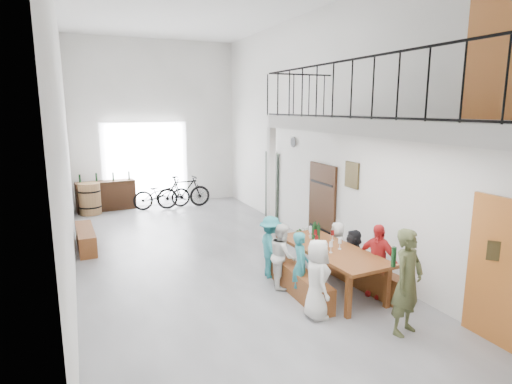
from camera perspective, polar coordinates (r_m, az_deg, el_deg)
name	(u,v)px	position (r m, az deg, el deg)	size (l,w,h in m)	color
floor	(209,258)	(9.69, -6.24, -8.69)	(12.00, 12.00, 0.00)	slate
room_walls	(206,94)	(9.12, -6.73, 12.81)	(12.00, 12.00, 12.00)	white
gateway_portal	(146,164)	(14.96, -14.50, 3.61)	(2.80, 0.08, 2.80)	white
right_wall_decor	(365,186)	(8.81, 14.29, 0.75)	(0.07, 8.28, 5.07)	#A95B22
balcony	(380,128)	(7.25, 16.23, 8.19)	(1.52, 5.62, 4.00)	silver
tasting_table	(331,253)	(7.93, 10.00, -7.97)	(1.12, 2.42, 0.79)	brown
bench_inner	(298,282)	(7.84, 5.69, -11.82)	(0.32, 1.99, 0.46)	brown
bench_wall	(360,274)	(8.36, 13.65, -10.54)	(0.27, 2.06, 0.47)	brown
tableware	(319,235)	(8.22, 8.44, -5.63)	(0.52, 1.07, 0.35)	black
side_bench	(86,239)	(10.94, -21.76, -5.78)	(0.37, 1.71, 0.48)	brown
oak_barrel	(90,199)	(14.30, -21.28, -0.84)	(0.67, 0.67, 0.99)	#8E613D
serving_counter	(106,196)	(14.69, -19.35, -0.46)	(1.81, 0.50, 0.95)	#3A2110
counter_bottles	(105,177)	(14.56, -19.49, 1.90)	(1.56, 0.20, 0.28)	black
guest_left_a	(317,279)	(6.92, 8.17, -11.39)	(0.63, 0.41, 1.28)	silver
guest_left_b	(300,265)	(7.57, 5.94, -9.68)	(0.44, 0.29, 1.20)	teal
guest_left_c	(282,255)	(8.01, 3.55, -8.42)	(0.58, 0.46, 1.20)	silver
guest_left_d	(271,247)	(8.42, 1.98, -7.32)	(0.79, 0.46, 1.23)	teal
guest_right_a	(377,260)	(7.87, 15.83, -8.76)	(0.77, 0.32, 1.31)	red
guest_right_b	(353,256)	(8.43, 12.82, -8.28)	(0.96, 0.30, 1.03)	black
guest_right_c	(337,247)	(8.85, 10.76, -7.24)	(0.51, 0.33, 1.04)	silver
host_standing	(407,282)	(6.72, 19.53, -11.24)	(0.58, 0.38, 1.59)	#454B2A
potted_plant	(302,234)	(10.72, 6.09, -5.60)	(0.36, 0.31, 0.40)	#144619
bicycle_near	(162,194)	(14.41, -12.43, -0.23)	(0.66, 1.88, 0.99)	black
bicycle_far	(184,192)	(14.40, -9.63, 0.05)	(0.51, 1.80, 1.08)	black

